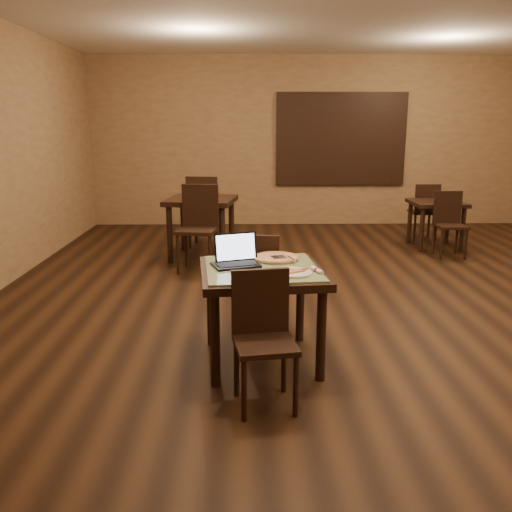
{
  "coord_description": "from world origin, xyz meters",
  "views": [
    {
      "loc": [
        -1.23,
        -4.96,
        1.83
      ],
      "look_at": [
        -1.15,
        -0.98,
        0.85
      ],
      "focal_mm": 38.0,
      "sensor_mm": 36.0,
      "label": 1
    }
  ],
  "objects_px": {
    "other_table_a": "(436,209)",
    "other_table_a_chair_near": "(449,220)",
    "pizza_pan": "(276,259)",
    "laptop": "(236,257)",
    "other_table_a_chair_far": "(425,208)",
    "other_table_b_chair_near": "(199,223)",
    "tiled_table": "(262,281)",
    "other_table_b": "(201,208)",
    "chair_main_near": "(263,330)",
    "other_table_b_chair_far": "(204,208)",
    "chair_main_far": "(258,277)"
  },
  "relations": [
    {
      "from": "other_table_a",
      "to": "other_table_a_chair_near",
      "type": "distance_m",
      "value": 0.53
    },
    {
      "from": "pizza_pan",
      "to": "other_table_a",
      "type": "xyz_separation_m",
      "value": [
        2.62,
        3.76,
        -0.19
      ]
    },
    {
      "from": "laptop",
      "to": "other_table_a_chair_far",
      "type": "relative_size",
      "value": 0.44
    },
    {
      "from": "other_table_b_chair_near",
      "to": "pizza_pan",
      "type": "bearing_deg",
      "value": -63.55
    },
    {
      "from": "tiled_table",
      "to": "other_table_a_chair_near",
      "type": "xyz_separation_m",
      "value": [
        2.74,
        3.47,
        -0.15
      ]
    },
    {
      "from": "other_table_b",
      "to": "other_table_b_chair_near",
      "type": "distance_m",
      "value": 0.64
    },
    {
      "from": "other_table_a_chair_near",
      "to": "other_table_a",
      "type": "bearing_deg",
      "value": 90.11
    },
    {
      "from": "other_table_a",
      "to": "other_table_a_chair_near",
      "type": "bearing_deg",
      "value": -89.89
    },
    {
      "from": "chair_main_near",
      "to": "other_table_a",
      "type": "xyz_separation_m",
      "value": [
        2.75,
        4.62,
        0.08
      ]
    },
    {
      "from": "pizza_pan",
      "to": "laptop",
      "type": "bearing_deg",
      "value": -157.08
    },
    {
      "from": "chair_main_near",
      "to": "other_table_b_chair_far",
      "type": "relative_size",
      "value": 0.83
    },
    {
      "from": "chair_main_far",
      "to": "tiled_table",
      "type": "bearing_deg",
      "value": 101.27
    },
    {
      "from": "other_table_a",
      "to": "other_table_a_chair_far",
      "type": "height_order",
      "value": "other_table_a_chair_far"
    },
    {
      "from": "laptop",
      "to": "other_table_a_chair_near",
      "type": "distance_m",
      "value": 4.48
    },
    {
      "from": "other_table_a",
      "to": "other_table_b_chair_far",
      "type": "xyz_separation_m",
      "value": [
        -3.48,
        0.05,
        0.03
      ]
    },
    {
      "from": "chair_main_near",
      "to": "other_table_b",
      "type": "relative_size",
      "value": 0.89
    },
    {
      "from": "other_table_a_chair_far",
      "to": "other_table_b",
      "type": "relative_size",
      "value": 0.9
    },
    {
      "from": "pizza_pan",
      "to": "other_table_b",
      "type": "xyz_separation_m",
      "value": [
        -0.85,
        3.19,
        -0.07
      ]
    },
    {
      "from": "other_table_b_chair_near",
      "to": "other_table_b",
      "type": "bearing_deg",
      "value": 99.64
    },
    {
      "from": "pizza_pan",
      "to": "other_table_b_chair_near",
      "type": "distance_m",
      "value": 2.69
    },
    {
      "from": "other_table_a",
      "to": "other_table_b_chair_near",
      "type": "distance_m",
      "value": 3.66
    },
    {
      "from": "pizza_pan",
      "to": "other_table_a",
      "type": "distance_m",
      "value": 4.59
    },
    {
      "from": "pizza_pan",
      "to": "other_table_b_chair_far",
      "type": "xyz_separation_m",
      "value": [
        -0.86,
        3.82,
        -0.16
      ]
    },
    {
      "from": "other_table_a_chair_far",
      "to": "other_table_b_chair_near",
      "type": "height_order",
      "value": "other_table_b_chair_near"
    },
    {
      "from": "laptop",
      "to": "other_table_b_chair_far",
      "type": "height_order",
      "value": "other_table_b_chair_far"
    },
    {
      "from": "laptop",
      "to": "other_table_b",
      "type": "distance_m",
      "value": 3.37
    },
    {
      "from": "other_table_a_chair_near",
      "to": "other_table_b_chair_far",
      "type": "height_order",
      "value": "other_table_b_chair_far"
    },
    {
      "from": "other_table_a_chair_near",
      "to": "other_table_b_chair_near",
      "type": "height_order",
      "value": "other_table_b_chair_near"
    },
    {
      "from": "other_table_a_chair_far",
      "to": "other_table_a_chair_near",
      "type": "bearing_deg",
      "value": 90.11
    },
    {
      "from": "chair_main_far",
      "to": "other_table_b_chair_near",
      "type": "height_order",
      "value": "other_table_b_chair_near"
    },
    {
      "from": "chair_main_far",
      "to": "pizza_pan",
      "type": "height_order",
      "value": "chair_main_far"
    },
    {
      "from": "laptop",
      "to": "other_table_a_chair_far",
      "type": "distance_m",
      "value": 5.32
    },
    {
      "from": "chair_main_far",
      "to": "other_table_b_chair_far",
      "type": "height_order",
      "value": "other_table_b_chair_far"
    },
    {
      "from": "other_table_a",
      "to": "other_table_a_chair_far",
      "type": "relative_size",
      "value": 0.83
    },
    {
      "from": "other_table_a",
      "to": "pizza_pan",
      "type": "bearing_deg",
      "value": -124.74
    },
    {
      "from": "laptop",
      "to": "other_table_a",
      "type": "bearing_deg",
      "value": 34.27
    },
    {
      "from": "tiled_table",
      "to": "chair_main_near",
      "type": "height_order",
      "value": "chair_main_near"
    },
    {
      "from": "chair_main_near",
      "to": "other_table_b_chair_near",
      "type": "distance_m",
      "value": 3.49
    },
    {
      "from": "tiled_table",
      "to": "other_table_b_chair_near",
      "type": "distance_m",
      "value": 2.89
    },
    {
      "from": "other_table_b_chair_near",
      "to": "other_table_b_chair_far",
      "type": "bearing_deg",
      "value": 99.64
    },
    {
      "from": "laptop",
      "to": "other_table_a_chair_near",
      "type": "xyz_separation_m",
      "value": [
        2.94,
        3.37,
        -0.31
      ]
    },
    {
      "from": "laptop",
      "to": "other_table_b_chair_near",
      "type": "bearing_deg",
      "value": 82.1
    },
    {
      "from": "chair_main_far",
      "to": "other_table_a_chair_near",
      "type": "relative_size",
      "value": 1.0
    },
    {
      "from": "chair_main_near",
      "to": "other_table_a_chair_far",
      "type": "xyz_separation_m",
      "value": [
        2.75,
        5.15,
        0.01
      ]
    },
    {
      "from": "other_table_a",
      "to": "other_table_b",
      "type": "bearing_deg",
      "value": -170.48
    },
    {
      "from": "other_table_a",
      "to": "other_table_a_chair_far",
      "type": "bearing_deg",
      "value": 90.11
    },
    {
      "from": "other_table_a",
      "to": "other_table_b_chair_far",
      "type": "relative_size",
      "value": 0.69
    },
    {
      "from": "tiled_table",
      "to": "laptop",
      "type": "xyz_separation_m",
      "value": [
        -0.2,
        0.1,
        0.16
      ]
    },
    {
      "from": "chair_main_near",
      "to": "other_table_b",
      "type": "height_order",
      "value": "chair_main_near"
    },
    {
      "from": "other_table_b_chair_near",
      "to": "other_table_b_chair_far",
      "type": "xyz_separation_m",
      "value": [
        -0.03,
        1.26,
        0.0
      ]
    }
  ]
}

